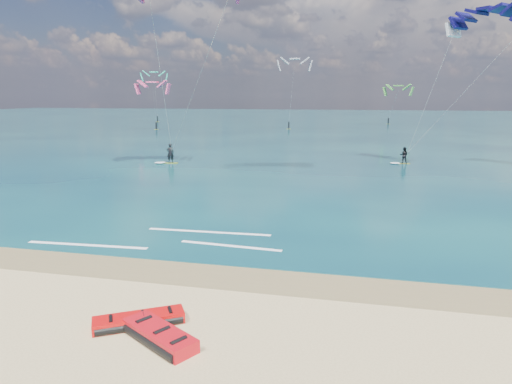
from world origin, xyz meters
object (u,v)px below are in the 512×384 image
Objects in this scene: kitesurfer_main at (178,68)px; kitesurfer_far at (445,84)px; packed_kite_mid at (160,341)px; packed_kite_left at (139,325)px.

kitesurfer_main is 23.44m from kitesurfer_far.
packed_kite_mid is 0.16× the size of kitesurfer_main.
kitesurfer_far is (12.28, 33.65, 7.58)m from packed_kite_mid.
kitesurfer_main is (-9.22, 26.42, 8.86)m from packed_kite_left.
packed_kite_left is 36.30m from kitesurfer_far.
packed_kite_left is 0.19× the size of kitesurfer_far.
packed_kite_mid reaches higher than packed_kite_left.
kitesurfer_main reaches higher than packed_kite_left.
packed_kite_left is 0.16× the size of kitesurfer_main.
kitesurfer_main is at bearing -171.39° from kitesurfer_far.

